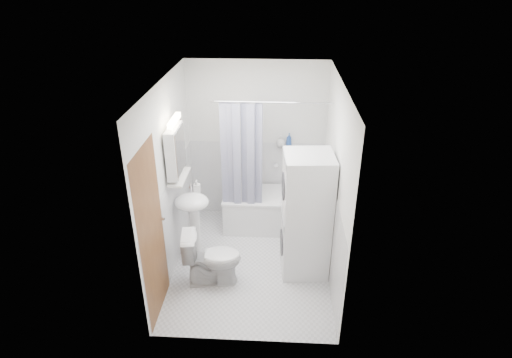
# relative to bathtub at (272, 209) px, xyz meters

# --- Properties ---
(floor) EXTENTS (2.60, 2.60, 0.00)m
(floor) POSITION_rel_bathtub_xyz_m (-0.24, -0.92, -0.30)
(floor) COLOR silver
(floor) RESTS_ON ground
(room_walls) EXTENTS (2.60, 2.60, 2.60)m
(room_walls) POSITION_rel_bathtub_xyz_m (-0.24, -0.92, 1.19)
(room_walls) COLOR white
(room_walls) RESTS_ON ground
(wainscot) EXTENTS (1.98, 2.58, 2.58)m
(wainscot) POSITION_rel_bathtub_xyz_m (-0.24, -0.63, 0.30)
(wainscot) COLOR white
(wainscot) RESTS_ON ground
(door) EXTENTS (0.05, 2.00, 2.00)m
(door) POSITION_rel_bathtub_xyz_m (-1.19, -1.47, 0.70)
(door) COLOR brown
(door) RESTS_ON ground
(bathtub) EXTENTS (1.40, 0.67, 0.54)m
(bathtub) POSITION_rel_bathtub_xyz_m (0.00, 0.00, 0.00)
(bathtub) COLOR white
(bathtub) RESTS_ON ground
(tub_spout) EXTENTS (0.04, 0.12, 0.04)m
(tub_spout) POSITION_rel_bathtub_xyz_m (0.20, 0.33, 0.56)
(tub_spout) COLOR silver
(tub_spout) RESTS_ON room_walls
(curtain_rod) EXTENTS (1.58, 0.02, 0.02)m
(curtain_rod) POSITION_rel_bathtub_xyz_m (-0.00, -0.27, 1.70)
(curtain_rod) COLOR silver
(curtain_rod) RESTS_ON room_walls
(shower_curtain) EXTENTS (0.55, 0.02, 1.45)m
(shower_curtain) POSITION_rel_bathtub_xyz_m (-0.42, -0.27, 0.95)
(shower_curtain) COLOR #15184B
(shower_curtain) RESTS_ON curtain_rod
(sink) EXTENTS (0.44, 0.37, 1.04)m
(sink) POSITION_rel_bathtub_xyz_m (-1.00, -0.82, 0.41)
(sink) COLOR white
(sink) RESTS_ON ground
(medicine_cabinet) EXTENTS (0.13, 0.50, 0.71)m
(medicine_cabinet) POSITION_rel_bathtub_xyz_m (-1.15, -0.82, 1.27)
(medicine_cabinet) COLOR white
(medicine_cabinet) RESTS_ON room_walls
(shelf) EXTENTS (0.18, 0.54, 0.02)m
(shelf) POSITION_rel_bathtub_xyz_m (-1.13, -0.82, 0.90)
(shelf) COLOR silver
(shelf) RESTS_ON room_walls
(shower_caddy) EXTENTS (0.22, 0.06, 0.02)m
(shower_caddy) POSITION_rel_bathtub_xyz_m (0.25, 0.32, 0.85)
(shower_caddy) COLOR silver
(shower_caddy) RESTS_ON room_walls
(towel) EXTENTS (0.07, 0.32, 0.78)m
(towel) POSITION_rel_bathtub_xyz_m (-1.18, -0.53, 1.13)
(towel) COLOR #5A1815
(towel) RESTS_ON room_walls
(washer_dryer) EXTENTS (0.61, 0.61, 1.60)m
(washer_dryer) POSITION_rel_bathtub_xyz_m (0.43, -0.98, 0.51)
(washer_dryer) COLOR white
(washer_dryer) RESTS_ON ground
(toilet) EXTENTS (0.75, 0.48, 0.69)m
(toilet) POSITION_rel_bathtub_xyz_m (-0.69, -1.30, 0.05)
(toilet) COLOR white
(toilet) RESTS_ON ground
(soap_pump) EXTENTS (0.08, 0.17, 0.08)m
(soap_pump) POSITION_rel_bathtub_xyz_m (-0.95, -0.67, 0.65)
(soap_pump) COLOR gray
(soap_pump) RESTS_ON sink
(shelf_bottle) EXTENTS (0.07, 0.18, 0.07)m
(shelf_bottle) POSITION_rel_bathtub_xyz_m (-1.13, -0.97, 0.95)
(shelf_bottle) COLOR gray
(shelf_bottle) RESTS_ON shelf
(shelf_cup) EXTENTS (0.10, 0.09, 0.10)m
(shelf_cup) POSITION_rel_bathtub_xyz_m (-1.13, -0.70, 0.97)
(shelf_cup) COLOR gray
(shelf_cup) RESTS_ON shelf
(shampoo_a) EXTENTS (0.13, 0.17, 0.13)m
(shampoo_a) POSITION_rel_bathtub_xyz_m (0.11, 0.32, 0.93)
(shampoo_a) COLOR gray
(shampoo_a) RESTS_ON shower_caddy
(shampoo_b) EXTENTS (0.08, 0.21, 0.08)m
(shampoo_b) POSITION_rel_bathtub_xyz_m (0.23, 0.32, 0.91)
(shampoo_b) COLOR #254B96
(shampoo_b) RESTS_ON shower_caddy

